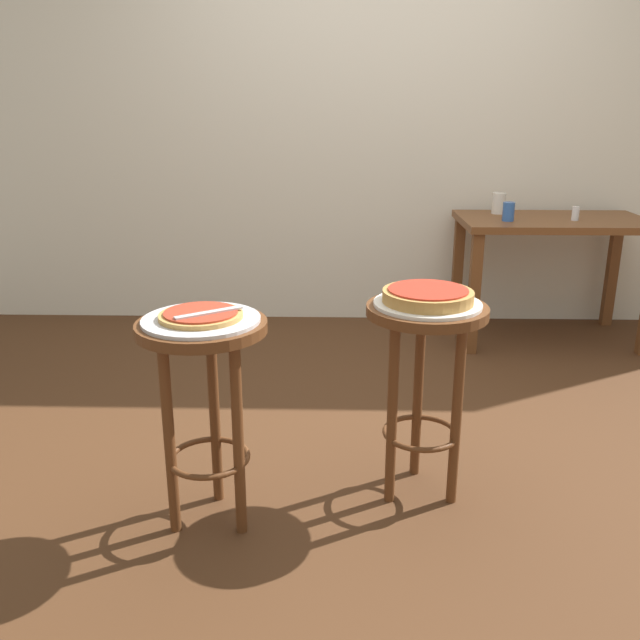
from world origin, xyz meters
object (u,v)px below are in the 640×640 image
stool_middle (425,356)px  cup_near_edge (508,212)px  serving_plate_foreground (201,320)px  pizza_foreground (201,315)px  serving_plate_middle (427,304)px  stool_foreground (204,375)px  dining_table (552,238)px  pizza_server_knife (209,312)px  pizza_middle (428,296)px  condiment_shaker (575,214)px  cup_far_edge (499,203)px

stool_middle → cup_near_edge: 1.77m
cup_near_edge → serving_plate_foreground: bearing=-127.2°
pizza_foreground → serving_plate_middle: size_ratio=0.72×
cup_near_edge → stool_foreground: bearing=-127.2°
dining_table → pizza_server_knife: 2.54m
pizza_middle → serving_plate_middle: bearing=-90.0°
stool_foreground → dining_table: dining_table is taller
stool_middle → pizza_server_knife: pizza_server_knife is taller
condiment_shaker → serving_plate_foreground: bearing=-133.6°
pizza_foreground → dining_table: bearing=49.0°
condiment_shaker → serving_plate_middle: bearing=-122.2°
stool_foreground → stool_middle: (0.72, 0.19, 0.00)m
serving_plate_foreground → pizza_foreground: 0.02m
stool_foreground → pizza_middle: size_ratio=2.34×
stool_foreground → pizza_server_knife: 0.22m
pizza_server_knife → serving_plate_foreground: bearing=111.6°
stool_foreground → cup_near_edge: size_ratio=6.73×
pizza_server_knife → cup_near_edge: bearing=19.0°
serving_plate_middle → dining_table: (0.95, 1.73, -0.10)m
pizza_server_knife → stool_middle: bearing=-17.5°
pizza_foreground → cup_near_edge: cup_near_edge is taller
dining_table → condiment_shaker: condiment_shaker is taller
serving_plate_middle → pizza_server_knife: size_ratio=1.64×
cup_near_edge → pizza_server_knife: size_ratio=0.48×
dining_table → serving_plate_foreground: bearing=-131.0°
pizza_middle → dining_table: 1.97m
condiment_shaker → stool_middle: bearing=-122.2°
stool_foreground → stool_middle: same height
pizza_foreground → condiment_shaker: 2.55m
cup_far_edge → pizza_server_knife: cup_far_edge is taller
pizza_middle → dining_table: size_ratio=0.28×
stool_foreground → condiment_shaker: condiment_shaker is taller
serving_plate_middle → pizza_foreground: bearing=-164.9°
condiment_shaker → pizza_server_knife: condiment_shaker is taller
cup_far_edge → serving_plate_foreground: bearing=-123.5°
stool_middle → cup_far_edge: bearing=70.7°
pizza_foreground → stool_middle: 0.77m
cup_far_edge → pizza_server_knife: 2.50m
stool_foreground → pizza_foreground: size_ratio=2.73×
cup_far_edge → condiment_shaker: bearing=-32.7°
serving_plate_middle → pizza_middle: pizza_middle is taller
dining_table → condiment_shaker: (0.09, -0.08, 0.15)m
serving_plate_foreground → cup_near_edge: size_ratio=3.49×
serving_plate_middle → cup_far_edge: cup_far_edge is taller
pizza_server_knife → stool_foreground: bearing=111.6°
cup_near_edge → pizza_server_knife: 2.27m
dining_table → cup_far_edge: bearing=150.1°
cup_far_edge → serving_plate_middle: bearing=-109.3°
condiment_shaker → stool_foreground: bearing=-133.6°
pizza_middle → pizza_server_knife: bearing=-162.7°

